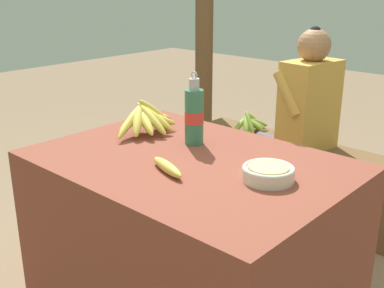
% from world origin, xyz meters
% --- Properties ---
extents(market_counter, '(1.19, 0.86, 0.72)m').
position_xyz_m(market_counter, '(0.00, 0.00, 0.36)').
color(market_counter, brown).
rests_on(market_counter, ground_plane).
extents(banana_bunch_ripe, '(0.21, 0.37, 0.16)m').
position_xyz_m(banana_bunch_ripe, '(-0.36, 0.11, 0.79)').
color(banana_bunch_ripe, '#4C381E').
rests_on(banana_bunch_ripe, market_counter).
extents(serving_bowl, '(0.18, 0.18, 0.05)m').
position_xyz_m(serving_bowl, '(0.34, 0.03, 0.75)').
color(serving_bowl, silver).
rests_on(serving_bowl, market_counter).
extents(water_bottle, '(0.08, 0.08, 0.31)m').
position_xyz_m(water_bottle, '(-0.11, 0.15, 0.84)').
color(water_bottle, '#337556').
rests_on(water_bottle, market_counter).
extents(loose_banana_front, '(0.21, 0.10, 0.04)m').
position_xyz_m(loose_banana_front, '(0.03, -0.15, 0.74)').
color(loose_banana_front, '#E0C64C').
rests_on(loose_banana_front, market_counter).
extents(wooden_bench, '(1.42, 0.32, 0.44)m').
position_xyz_m(wooden_bench, '(-0.20, 1.17, 0.36)').
color(wooden_bench, brown).
rests_on(wooden_bench, ground_plane).
extents(seated_vendor, '(0.43, 0.41, 1.14)m').
position_xyz_m(seated_vendor, '(-0.17, 1.15, 0.65)').
color(seated_vendor, '#564C60').
rests_on(seated_vendor, ground_plane).
extents(banana_bunch_green, '(0.17, 0.32, 0.15)m').
position_xyz_m(banana_bunch_green, '(-0.55, 1.17, 0.50)').
color(banana_bunch_green, '#4C381E').
rests_on(banana_bunch_green, wooden_bench).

